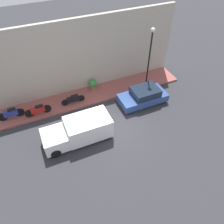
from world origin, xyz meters
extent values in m
plane|color=#2D2D33|center=(0.00, 0.00, 0.00)|extent=(60.00, 60.00, 0.00)
cube|color=#934C47|center=(4.14, 0.00, 0.07)|extent=(2.27, 15.88, 0.15)
cube|color=#B2A899|center=(5.42, 0.00, 3.04)|extent=(0.30, 15.88, 6.08)
cube|color=#2D4784|center=(1.71, -3.53, 0.47)|extent=(1.83, 3.82, 0.61)
cube|color=#192333|center=(1.71, -3.73, 1.04)|extent=(1.61, 2.10, 0.53)
cylinder|color=black|center=(0.92, -2.08, 0.31)|extent=(0.20, 0.62, 0.62)
cylinder|color=black|center=(2.51, -2.08, 0.31)|extent=(0.20, 0.62, 0.62)
cylinder|color=black|center=(0.92, -4.99, 0.31)|extent=(0.20, 0.62, 0.62)
cylinder|color=black|center=(2.51, -4.99, 0.31)|extent=(0.20, 0.62, 0.62)
cube|color=white|center=(0.10, 1.60, 0.90)|extent=(1.85, 2.96, 1.44)
cube|color=white|center=(0.10, 3.88, 0.68)|extent=(1.76, 1.60, 1.01)
cube|color=#192333|center=(0.10, 4.12, 0.97)|extent=(1.57, 0.88, 0.40)
cylinder|color=black|center=(-0.69, 4.10, 0.33)|extent=(0.22, 0.66, 0.66)
cylinder|color=black|center=(0.90, 4.10, 0.33)|extent=(0.22, 0.66, 0.66)
cylinder|color=black|center=(-0.69, 0.70, 0.33)|extent=(0.22, 0.66, 0.66)
cylinder|color=black|center=(0.90, 0.70, 0.33)|extent=(0.22, 0.66, 0.66)
cube|color=navy|center=(3.88, 6.32, 0.67)|extent=(0.30, 1.00, 0.46)
cube|color=black|center=(3.88, 6.18, 0.96)|extent=(0.27, 0.54, 0.12)
cylinder|color=black|center=(3.88, 6.92, 0.49)|extent=(0.10, 0.68, 0.68)
cylinder|color=black|center=(3.88, 5.72, 0.49)|extent=(0.10, 0.68, 0.68)
cube|color=#B21E1E|center=(3.47, 4.43, 0.65)|extent=(0.30, 1.03, 0.42)
cube|color=black|center=(3.47, 4.29, 0.91)|extent=(0.27, 0.56, 0.12)
cylinder|color=black|center=(3.47, 5.06, 0.49)|extent=(0.10, 0.68, 0.68)
cylinder|color=black|center=(3.47, 3.79, 0.49)|extent=(0.10, 0.68, 0.68)
cube|color=black|center=(3.68, 1.66, 0.57)|extent=(0.30, 1.00, 0.37)
cube|color=black|center=(3.68, 1.52, 0.81)|extent=(0.27, 0.55, 0.12)
cylinder|color=black|center=(3.68, 2.33, 0.42)|extent=(0.10, 0.54, 0.54)
cylinder|color=black|center=(3.68, 0.99, 0.42)|extent=(0.10, 0.54, 0.54)
cylinder|color=black|center=(3.34, -4.79, 2.61)|extent=(0.12, 0.12, 4.91)
sphere|color=silver|center=(3.34, -4.79, 5.17)|extent=(0.34, 0.34, 0.34)
cylinder|color=brown|center=(4.75, -0.42, 0.32)|extent=(0.38, 0.38, 0.33)
sphere|color=#337F38|center=(4.75, -0.42, 0.76)|extent=(0.68, 0.68, 0.68)
camera|label=1|loc=(-9.57, 4.07, 11.86)|focal=35.00mm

